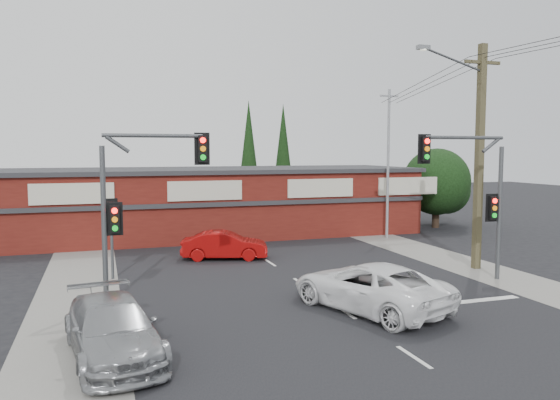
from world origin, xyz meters
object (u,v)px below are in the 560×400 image
object	(u,v)px
white_suv	(369,286)
utility_pole	(477,149)
red_sedan	(225,245)
shop_building	(210,201)
silver_suv	(113,329)

from	to	relation	value
white_suv	utility_pole	size ratio (longest dim) A/B	0.57
white_suv	red_sedan	world-z (taller)	white_suv
white_suv	red_sedan	xyz separation A→B (m)	(-2.74, 9.98, -0.11)
shop_building	silver_suv	bearing A→B (deg)	-107.74
white_suv	utility_pole	world-z (taller)	utility_pole
silver_suv	shop_building	distance (m)	21.01
silver_suv	utility_pole	bearing A→B (deg)	12.84
white_suv	silver_suv	size ratio (longest dim) A/B	1.12
utility_pole	silver_suv	bearing A→B (deg)	-159.25
white_suv	red_sedan	size ratio (longest dim) A/B	1.37
silver_suv	red_sedan	size ratio (longest dim) A/B	1.22
shop_building	red_sedan	bearing A→B (deg)	-95.90
silver_suv	red_sedan	world-z (taller)	silver_suv
white_suv	utility_pole	distance (m)	9.74
red_sedan	utility_pole	xyz separation A→B (m)	(10.21, -5.73, 4.70)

